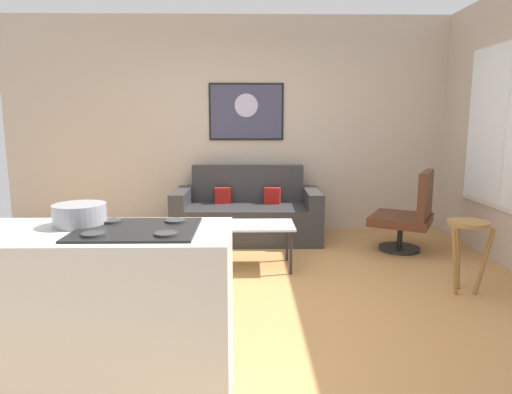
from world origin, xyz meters
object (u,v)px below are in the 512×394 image
coffee_table (247,228)px  armchair (409,214)px  couch (247,215)px  bar_stool (468,237)px  mixing_bowl (80,215)px  wall_painting (246,112)px

coffee_table → armchair: bearing=16.3°
couch → bar_stool: size_ratio=2.87×
coffee_table → armchair: size_ratio=1.02×
couch → bar_stool: (1.87, -1.82, 0.20)m
couch → coffee_table: couch is taller
armchair → mixing_bowl: 3.76m
bar_stool → armchair: bearing=92.3°
coffee_table → wall_painting: wall_painting is taller
bar_stool → mixing_bowl: 3.08m
mixing_bowl → wall_painting: (0.86, 3.65, 0.61)m
armchair → bar_stool: armchair is taller
armchair → mixing_bowl: (-2.68, -2.57, 0.55)m
coffee_table → armchair: (1.82, 0.53, 0.02)m
armchair → coffee_table: bearing=-163.7°
bar_stool → couch: bearing=135.7°
coffee_table → wall_painting: (-0.01, 1.60, 1.17)m
couch → coffee_table: (-0.00, -1.11, 0.11)m
coffee_table → wall_painting: 1.99m
couch → armchair: (1.82, -0.58, 0.13)m
bar_stool → wall_painting: (-1.88, 2.31, 1.08)m
armchair → wall_painting: wall_painting is taller
couch → wall_painting: size_ratio=1.85×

